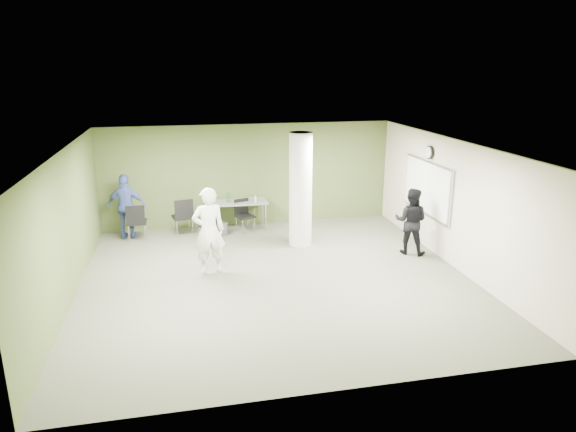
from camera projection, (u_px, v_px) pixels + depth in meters
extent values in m
plane|color=#4A4C3C|center=(276.00, 278.00, 10.83)|extent=(8.00, 8.00, 0.00)
plane|color=white|center=(275.00, 146.00, 10.03)|extent=(8.00, 8.00, 0.00)
cube|color=#4D602D|center=(249.00, 175.00, 14.18)|extent=(8.00, 2.80, 0.02)
cube|color=#4D602D|center=(66.00, 227.00, 9.64)|extent=(0.02, 8.00, 2.80)
cube|color=beige|center=(455.00, 204.00, 11.22)|extent=(0.02, 8.00, 2.80)
cylinder|color=silver|center=(301.00, 190.00, 12.51)|extent=(0.56, 0.56, 2.80)
cube|color=silver|center=(427.00, 187.00, 12.31)|extent=(0.04, 2.30, 1.30)
cube|color=white|center=(426.00, 188.00, 12.30)|extent=(0.02, 2.20, 1.20)
cylinder|color=black|center=(430.00, 152.00, 12.07)|extent=(0.05, 0.32, 0.32)
cylinder|color=white|center=(429.00, 152.00, 12.06)|extent=(0.02, 0.26, 0.26)
cube|color=gray|center=(237.00, 202.00, 13.86)|extent=(1.66, 0.76, 0.04)
cylinder|color=silver|center=(210.00, 220.00, 13.57)|extent=(0.04, 0.04, 0.74)
cylinder|color=silver|center=(266.00, 218.00, 13.83)|extent=(0.04, 0.04, 0.74)
cylinder|color=silver|center=(209.00, 214.00, 14.11)|extent=(0.04, 0.04, 0.74)
cylinder|color=silver|center=(263.00, 212.00, 14.37)|extent=(0.04, 0.04, 0.74)
cylinder|color=#22571D|center=(228.00, 198.00, 13.73)|extent=(0.07, 0.07, 0.25)
cylinder|color=#B2B2B7|center=(255.00, 199.00, 13.75)|extent=(0.06, 0.06, 0.18)
cylinder|color=#4C4C4C|center=(223.00, 229.00, 13.54)|extent=(0.27, 0.27, 0.32)
cube|color=black|center=(137.00, 222.00, 13.09)|extent=(0.48, 0.48, 0.05)
cube|color=black|center=(135.00, 215.00, 12.81)|extent=(0.46, 0.05, 0.47)
cylinder|color=silver|center=(146.00, 229.00, 13.38)|extent=(0.02, 0.02, 0.45)
cylinder|color=silver|center=(130.00, 229.00, 13.30)|extent=(0.02, 0.02, 0.45)
cylinder|color=silver|center=(145.00, 233.00, 13.01)|extent=(0.02, 0.02, 0.45)
cylinder|color=silver|center=(129.00, 234.00, 12.93)|extent=(0.02, 0.02, 0.45)
cube|color=black|center=(183.00, 217.00, 13.46)|extent=(0.59, 0.59, 0.05)
cube|color=black|center=(184.00, 209.00, 13.18)|extent=(0.48, 0.14, 0.49)
cylinder|color=silver|center=(189.00, 223.00, 13.80)|extent=(0.02, 0.02, 0.47)
cylinder|color=silver|center=(174.00, 225.00, 13.64)|extent=(0.02, 0.02, 0.47)
cylinder|color=silver|center=(193.00, 227.00, 13.43)|extent=(0.02, 0.02, 0.47)
cylinder|color=silver|center=(177.00, 229.00, 13.27)|extent=(0.02, 0.02, 0.47)
cube|color=black|center=(208.00, 224.00, 13.08)|extent=(0.53, 0.53, 0.05)
cube|color=black|center=(210.00, 214.00, 13.20)|extent=(0.40, 0.16, 0.42)
cylinder|color=silver|center=(200.00, 235.00, 12.99)|extent=(0.02, 0.02, 0.40)
cylinder|color=silver|center=(214.00, 235.00, 12.96)|extent=(0.02, 0.02, 0.40)
cylinder|color=silver|center=(204.00, 230.00, 13.33)|extent=(0.02, 0.02, 0.40)
cylinder|color=silver|center=(217.00, 231.00, 13.29)|extent=(0.02, 0.02, 0.40)
cube|color=black|center=(245.00, 216.00, 13.74)|extent=(0.56, 0.56, 0.05)
cube|color=black|center=(241.00, 206.00, 13.84)|extent=(0.40, 0.19, 0.42)
cylinder|color=silver|center=(243.00, 227.00, 13.57)|extent=(0.02, 0.02, 0.41)
cylinder|color=silver|center=(254.00, 225.00, 13.76)|extent=(0.02, 0.02, 0.41)
cylinder|color=silver|center=(236.00, 224.00, 13.86)|extent=(0.02, 0.02, 0.41)
cylinder|color=silver|center=(248.00, 222.00, 14.05)|extent=(0.02, 0.02, 0.41)
imported|color=white|center=(209.00, 231.00, 10.86)|extent=(0.75, 0.55, 1.90)
imported|color=black|center=(411.00, 221.00, 12.06)|extent=(0.98, 0.93, 1.59)
imported|color=#4156A3|center=(127.00, 207.00, 13.13)|extent=(1.04, 0.58, 1.68)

